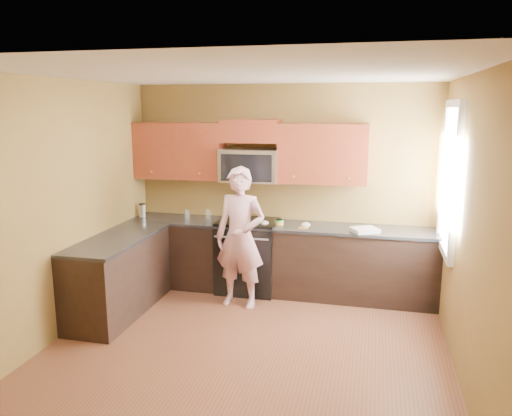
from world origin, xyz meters
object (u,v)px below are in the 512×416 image
(butter_tub, at_px, (279,225))
(microwave, at_px, (250,181))
(travel_mug, at_px, (143,217))
(frying_pan, at_px, (242,222))
(stove, at_px, (248,255))
(woman, at_px, (240,238))

(butter_tub, bearing_deg, microwave, 161.20)
(microwave, height_order, travel_mug, microwave)
(travel_mug, bearing_deg, microwave, 4.52)
(frying_pan, bearing_deg, butter_tub, 31.77)
(stove, height_order, frying_pan, frying_pan)
(travel_mug, bearing_deg, butter_tub, -0.72)
(microwave, relative_size, frying_pan, 1.77)
(microwave, distance_m, woman, 0.88)
(stove, distance_m, microwave, 0.98)
(woman, height_order, frying_pan, woman)
(stove, xyz_separation_m, travel_mug, (-1.50, 0.01, 0.45))
(woman, relative_size, butter_tub, 14.85)
(microwave, bearing_deg, frying_pan, -101.83)
(stove, height_order, woman, woman)
(butter_tub, relative_size, travel_mug, 0.61)
(microwave, bearing_deg, woman, -86.50)
(stove, relative_size, microwave, 1.25)
(stove, xyz_separation_m, microwave, (0.00, 0.12, 0.97))
(woman, relative_size, travel_mug, 9.09)
(woman, bearing_deg, stove, 101.69)
(woman, bearing_deg, microwave, 100.86)
(stove, relative_size, woman, 0.55)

